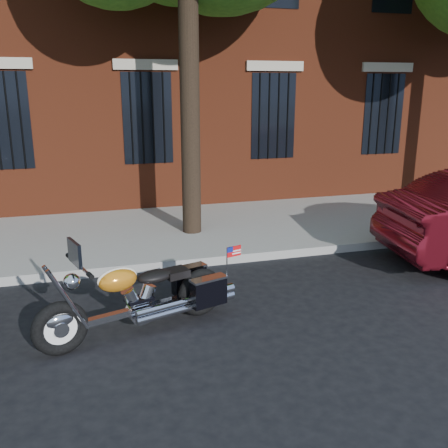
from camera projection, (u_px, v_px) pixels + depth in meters
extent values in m
plane|color=black|center=(202.00, 300.00, 7.02)|extent=(120.00, 120.00, 0.00)
cube|color=gray|center=(183.00, 263.00, 8.28)|extent=(40.00, 0.16, 0.15)
cube|color=gray|center=(164.00, 232.00, 10.02)|extent=(40.00, 3.60, 0.15)
cube|color=black|center=(147.00, 119.00, 11.16)|extent=(1.10, 0.14, 2.00)
cube|color=#B2A893|center=(145.00, 65.00, 10.82)|extent=(1.40, 0.20, 0.22)
cylinder|color=black|center=(148.00, 119.00, 11.08)|extent=(0.04, 0.04, 2.00)
cylinder|color=black|center=(190.00, 109.00, 9.16)|extent=(0.36, 0.36, 5.00)
torus|color=black|center=(60.00, 328.00, 5.51)|extent=(0.65, 0.33, 0.64)
torus|color=black|center=(201.00, 292.00, 6.48)|extent=(0.65, 0.33, 0.64)
cylinder|color=white|center=(60.00, 328.00, 5.51)|extent=(0.47, 0.20, 0.48)
cylinder|color=white|center=(201.00, 292.00, 6.48)|extent=(0.47, 0.20, 0.48)
ellipsoid|color=white|center=(59.00, 320.00, 5.49)|extent=(0.36, 0.22, 0.18)
ellipsoid|color=orange|center=(201.00, 284.00, 6.44)|extent=(0.36, 0.23, 0.18)
cube|color=white|center=(136.00, 310.00, 6.00)|extent=(1.39, 0.52, 0.08)
cylinder|color=white|center=(140.00, 311.00, 6.03)|extent=(0.34, 0.25, 0.31)
cylinder|color=white|center=(181.00, 306.00, 6.14)|extent=(1.16, 0.44, 0.09)
ellipsoid|color=orange|center=(117.00, 280.00, 5.77)|extent=(0.53, 0.40, 0.27)
ellipsoid|color=black|center=(155.00, 276.00, 6.04)|extent=(0.52, 0.40, 0.15)
cube|color=black|center=(189.00, 279.00, 6.63)|extent=(0.48, 0.28, 0.36)
cube|color=black|center=(209.00, 292.00, 6.23)|extent=(0.48, 0.28, 0.36)
cylinder|color=white|center=(79.00, 265.00, 5.47)|extent=(0.25, 0.72, 0.03)
sphere|color=white|center=(72.00, 282.00, 5.47)|extent=(0.24, 0.24, 0.19)
cube|color=black|center=(75.00, 253.00, 5.41)|extent=(0.15, 0.38, 0.27)
cube|color=red|center=(234.00, 251.00, 6.26)|extent=(0.20, 0.08, 0.13)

